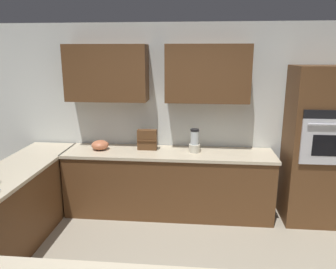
# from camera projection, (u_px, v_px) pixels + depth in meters

# --- Properties ---
(wall_back) EXTENTS (6.00, 0.44, 2.60)m
(wall_back) POSITION_uv_depth(u_px,v_px,m) (172.00, 106.00, 4.59)
(wall_back) COLOR silver
(wall_back) RESTS_ON ground
(lower_cabinets_back) EXTENTS (2.80, 0.60, 0.86)m
(lower_cabinets_back) POSITION_uv_depth(u_px,v_px,m) (168.00, 184.00, 4.53)
(lower_cabinets_back) COLOR brown
(lower_cabinets_back) RESTS_ON ground
(countertop_back) EXTENTS (2.84, 0.64, 0.04)m
(countertop_back) POSITION_uv_depth(u_px,v_px,m) (168.00, 153.00, 4.42)
(countertop_back) COLOR beige
(countertop_back) RESTS_ON lower_cabinets_back
(lower_cabinets_side) EXTENTS (0.60, 2.90, 0.86)m
(lower_cabinets_side) POSITION_uv_depth(u_px,v_px,m) (2.00, 220.00, 3.56)
(lower_cabinets_side) COLOR brown
(lower_cabinets_side) RESTS_ON ground
(wall_oven) EXTENTS (0.80, 0.66, 2.05)m
(wall_oven) POSITION_uv_depth(u_px,v_px,m) (319.00, 146.00, 4.20)
(wall_oven) COLOR brown
(wall_oven) RESTS_ON ground
(blender) EXTENTS (0.15, 0.15, 0.32)m
(blender) POSITION_uv_depth(u_px,v_px,m) (194.00, 142.00, 4.37)
(blender) COLOR beige
(blender) RESTS_ON countertop_back
(mixing_bowl) EXTENTS (0.24, 0.24, 0.13)m
(mixing_bowl) POSITION_uv_depth(u_px,v_px,m) (100.00, 145.00, 4.50)
(mixing_bowl) COLOR #CC724C
(mixing_bowl) RESTS_ON countertop_back
(spice_rack) EXTENTS (0.27, 0.11, 0.28)m
(spice_rack) POSITION_uv_depth(u_px,v_px,m) (147.00, 140.00, 4.49)
(spice_rack) COLOR brown
(spice_rack) RESTS_ON countertop_back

